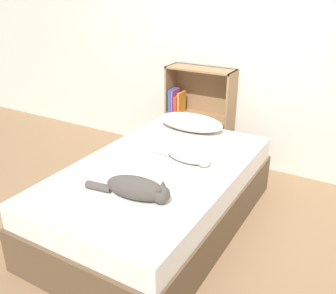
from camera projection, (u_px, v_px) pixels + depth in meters
ground_plane at (159, 223)px, 3.08m from camera, size 8.00×8.00×0.00m
wall_back at (233, 44)px, 3.71m from camera, size 8.00×0.06×2.50m
bed at (158, 196)px, 2.97m from camera, size 1.21×2.01×0.52m
pillow at (191, 122)px, 3.54m from camera, size 0.64×0.32×0.15m
cat_light at (188, 156)px, 2.90m from camera, size 0.53×0.19×0.14m
cat_dark at (137, 189)px, 2.40m from camera, size 0.61×0.21×0.16m
bookshelf at (199, 113)px, 4.04m from camera, size 0.72×0.26×1.02m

